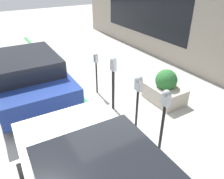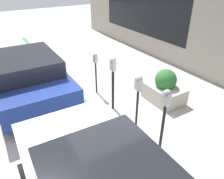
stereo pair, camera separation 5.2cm
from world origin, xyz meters
The scene contains 8 objects.
ground_plane centered at (0.00, 0.00, 0.00)m, with size 40.00×40.00×0.00m, color #ADAAA3.
curb_strip centered at (0.00, 0.08, 0.02)m, with size 19.00×0.16×0.04m.
parking_meter_nearest centered at (-1.50, -0.46, 1.11)m, with size 0.18×0.15×1.57m.
parking_meter_second centered at (-0.57, -0.52, 1.11)m, with size 0.20×0.17×1.48m.
parking_meter_middle centered at (0.49, -0.49, 1.07)m, with size 0.19×0.16×1.58m.
parking_meter_fourth centered at (1.57, -0.53, 0.97)m, with size 0.15×0.12×1.35m.
planter_box centered at (0.05, -2.05, 0.41)m, with size 1.16×0.83×1.02m.
parked_car_middle centered at (2.45, 1.38, 0.76)m, with size 4.17×2.06×1.42m.
Camera 1 is at (-4.04, 2.30, 3.57)m, focal length 35.00 mm.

